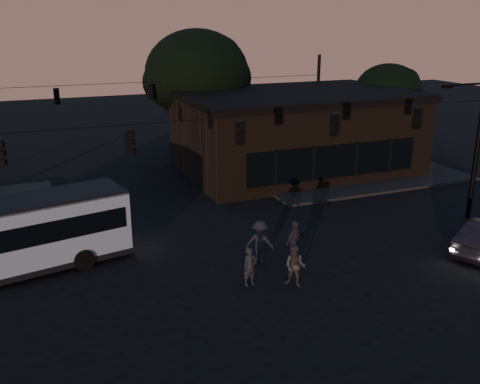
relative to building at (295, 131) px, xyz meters
name	(u,v)px	position (x,y,z in m)	size (l,w,h in m)	color
ground	(280,298)	(-9.00, -15.97, -2.71)	(120.00, 120.00, 0.00)	black
sidewalk_far_right	(346,171)	(3.00, -1.97, -2.63)	(14.00, 10.00, 0.15)	black
building	(295,131)	(0.00, 0.00, 0.00)	(15.40, 10.41, 5.40)	black
tree_behind	(197,74)	(-5.00, 6.03, 3.48)	(7.60, 7.60, 9.43)	black
tree_right	(388,93)	(9.00, 2.03, 1.93)	(5.20, 5.20, 6.86)	black
signal_rig_near	(240,159)	(-9.00, -11.97, 1.74)	(26.24, 0.30, 7.50)	black
signal_rig_far	(151,109)	(-9.00, 4.03, 1.50)	(26.24, 0.30, 7.50)	black
pedestrian_a	(250,267)	(-9.63, -14.52, -1.93)	(0.57, 0.37, 1.56)	#212329
pedestrian_b	(295,266)	(-8.05, -15.29, -1.86)	(0.83, 0.64, 1.70)	#3C3937
pedestrian_c	(295,241)	(-6.99, -13.26, -1.78)	(1.08, 0.45, 1.85)	#2A2B33
pedestrian_d	(260,242)	(-8.40, -12.76, -1.77)	(1.21, 0.69, 1.87)	black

